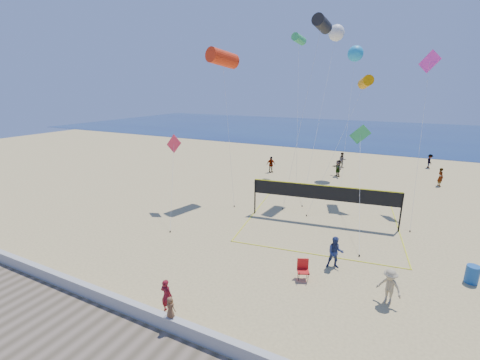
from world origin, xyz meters
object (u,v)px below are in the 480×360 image
at_px(woman, 167,296).
at_px(trash_barrel, 472,274).
at_px(volleyball_net, 323,197).
at_px(camp_chair, 303,268).

distance_m(woman, trash_barrel, 14.17).
bearing_deg(woman, volleyball_net, -106.09).
relative_size(camp_chair, volleyball_net, 0.10).
bearing_deg(trash_barrel, volleyball_net, 153.09).
distance_m(woman, camp_chair, 6.50).
relative_size(woman, volleyball_net, 0.13).
distance_m(woman, volleyball_net, 12.77).
bearing_deg(woman, trash_barrel, -144.71).
bearing_deg(trash_barrel, camp_chair, -155.57).
xyz_separation_m(camp_chair, trash_barrel, (7.26, 3.30, -0.14)).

